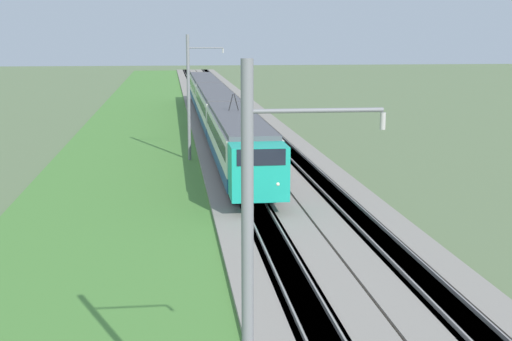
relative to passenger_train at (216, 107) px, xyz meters
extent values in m
cube|color=gray|center=(-8.38, 0.00, -2.15)|extent=(240.00, 4.40, 0.30)
cube|color=gray|center=(-8.38, -4.52, -2.15)|extent=(240.00, 4.40, 0.30)
cube|color=#4C4238|center=(-8.38, 0.00, -2.15)|extent=(240.00, 1.57, 0.30)
cube|color=gray|center=(-8.38, 0.53, -1.92)|extent=(240.00, 0.07, 0.15)
cube|color=gray|center=(-8.38, -0.53, -1.92)|extent=(240.00, 0.07, 0.15)
cube|color=#4C4238|center=(-8.38, -4.52, -2.15)|extent=(240.00, 1.57, 0.30)
cube|color=gray|center=(-8.38, -3.98, -1.92)|extent=(240.00, 0.07, 0.15)
cube|color=gray|center=(-8.38, -5.05, -1.92)|extent=(240.00, 0.07, 0.15)
cube|color=#4C8438|center=(-8.38, 6.52, -2.24)|extent=(240.00, 11.71, 0.12)
cube|color=#19A88E|center=(-30.67, 0.00, 0.00)|extent=(2.14, 2.74, 2.59)
cube|color=black|center=(-30.99, 0.00, 0.86)|extent=(1.54, 2.28, 0.78)
sphere|color=#F2EAC6|center=(-31.69, 0.78, -0.42)|extent=(0.20, 0.20, 0.20)
sphere|color=#F2EAC6|center=(-31.69, -0.78, -0.42)|extent=(0.20, 0.20, 0.20)
cube|color=navy|center=(-20.38, 0.00, -0.94)|extent=(18.44, 2.85, 0.72)
cube|color=silver|center=(-20.38, 0.00, 0.36)|extent=(18.44, 2.85, 1.86)
cube|color=black|center=(-20.38, 0.00, 0.51)|extent=(16.96, 2.87, 0.78)
cube|color=#515156|center=(-20.38, 0.00, 1.42)|extent=(18.44, 2.63, 0.25)
cube|color=black|center=(-20.38, 0.00, -1.57)|extent=(17.52, 2.43, 0.55)
cylinder|color=black|center=(-27.80, 0.53, -1.42)|extent=(0.86, 0.12, 0.86)
cylinder|color=black|center=(-27.80, -0.53, -1.42)|extent=(0.86, 0.12, 0.86)
cube|color=navy|center=(-0.27, 0.00, -0.94)|extent=(20.58, 2.85, 0.72)
cube|color=silver|center=(-0.27, 0.00, 0.36)|extent=(20.58, 2.85, 1.86)
cube|color=black|center=(-0.27, 0.00, 0.51)|extent=(18.93, 2.87, 0.78)
cube|color=#515156|center=(-0.27, 0.00, 1.42)|extent=(20.58, 2.63, 0.25)
cube|color=black|center=(-0.27, 0.00, -1.57)|extent=(19.55, 2.43, 0.55)
cube|color=navy|center=(20.90, 0.00, -0.94)|extent=(20.58, 2.85, 0.72)
cube|color=silver|center=(20.90, 0.00, 0.36)|extent=(20.58, 2.85, 1.86)
cube|color=black|center=(20.90, 0.00, 0.51)|extent=(18.93, 2.87, 0.78)
cube|color=#515156|center=(20.90, 0.00, 1.42)|extent=(20.58, 2.63, 0.25)
cube|color=black|center=(20.90, 0.00, -1.57)|extent=(19.55, 2.43, 0.55)
cylinder|color=black|center=(-17.61, 0.17, 2.09)|extent=(0.06, 0.33, 1.08)
cylinder|color=black|center=(-17.61, -0.17, 2.09)|extent=(0.06, 0.33, 1.08)
cube|color=black|center=(-27.80, 0.00, -2.30)|extent=(0.10, 0.10, 0.00)
cylinder|color=slate|center=(-51.73, 2.83, 1.87)|extent=(0.22, 0.22, 8.34)
cylinder|color=slate|center=(-51.73, 1.63, 5.15)|extent=(0.08, 2.40, 0.08)
cylinder|color=#B2ADA8|center=(-51.73, 0.43, 4.95)|extent=(0.10, 0.10, 0.30)
cylinder|color=slate|center=(-14.59, 2.83, 2.07)|extent=(0.22, 0.22, 8.74)
cylinder|color=slate|center=(-14.59, 1.63, 5.54)|extent=(0.08, 2.40, 0.08)
cylinder|color=#B2ADA8|center=(-14.59, 0.43, 5.34)|extent=(0.10, 0.10, 0.30)
camera|label=1|loc=(-63.82, 4.15, 6.45)|focal=50.00mm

